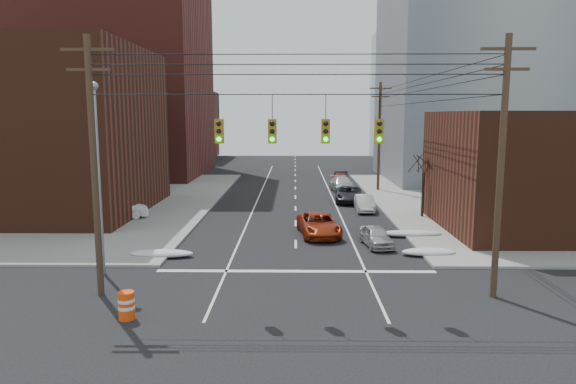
{
  "coord_description": "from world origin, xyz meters",
  "views": [
    {
      "loc": [
        -0.07,
        -18.32,
        7.77
      ],
      "look_at": [
        -0.49,
        13.33,
        3.0
      ],
      "focal_mm": 32.0,
      "sensor_mm": 36.0,
      "label": 1
    }
  ],
  "objects_px": {
    "parked_car_f": "(341,177)",
    "lot_car_c": "(46,203)",
    "parked_car_d": "(342,184)",
    "lot_car_b": "(125,193)",
    "parked_car_b": "(364,203)",
    "construction_barrel": "(127,305)",
    "parked_car_a": "(376,236)",
    "lot_car_a": "(119,209)",
    "parked_car_e": "(340,178)",
    "red_pickup": "(319,225)",
    "lot_car_d": "(114,189)",
    "parked_car_c": "(349,194)"
  },
  "relations": [
    {
      "from": "parked_car_b",
      "to": "construction_barrel",
      "type": "distance_m",
      "value": 25.57
    },
    {
      "from": "red_pickup",
      "to": "parked_car_e",
      "type": "height_order",
      "value": "red_pickup"
    },
    {
      "from": "parked_car_b",
      "to": "construction_barrel",
      "type": "relative_size",
      "value": 3.61
    },
    {
      "from": "parked_car_d",
      "to": "lot_car_b",
      "type": "distance_m",
      "value": 21.19
    },
    {
      "from": "parked_car_d",
      "to": "lot_car_d",
      "type": "xyz_separation_m",
      "value": [
        -21.91,
        -4.36,
        0.11
      ]
    },
    {
      "from": "parked_car_a",
      "to": "lot_car_c",
      "type": "height_order",
      "value": "lot_car_c"
    },
    {
      "from": "parked_car_f",
      "to": "lot_car_b",
      "type": "xyz_separation_m",
      "value": [
        -20.51,
        -14.09,
        0.22
      ]
    },
    {
      "from": "parked_car_e",
      "to": "lot_car_d",
      "type": "xyz_separation_m",
      "value": [
        -22.23,
        -10.65,
        0.21
      ]
    },
    {
      "from": "parked_car_a",
      "to": "parked_car_f",
      "type": "relative_size",
      "value": 0.87
    },
    {
      "from": "red_pickup",
      "to": "lot_car_d",
      "type": "height_order",
      "value": "lot_car_d"
    },
    {
      "from": "parked_car_a",
      "to": "lot_car_a",
      "type": "distance_m",
      "value": 19.35
    },
    {
      "from": "parked_car_d",
      "to": "parked_car_e",
      "type": "height_order",
      "value": "parked_car_d"
    },
    {
      "from": "parked_car_f",
      "to": "lot_car_c",
      "type": "xyz_separation_m",
      "value": [
        -25.09,
        -19.28,
        0.15
      ]
    },
    {
      "from": "parked_car_a",
      "to": "red_pickup",
      "type": "bearing_deg",
      "value": 132.65
    },
    {
      "from": "parked_car_c",
      "to": "parked_car_d",
      "type": "relative_size",
      "value": 1.01
    },
    {
      "from": "parked_car_e",
      "to": "lot_car_a",
      "type": "relative_size",
      "value": 0.89
    },
    {
      "from": "parked_car_d",
      "to": "parked_car_b",
      "type": "bearing_deg",
      "value": -91.46
    },
    {
      "from": "parked_car_d",
      "to": "lot_car_b",
      "type": "height_order",
      "value": "lot_car_b"
    },
    {
      "from": "red_pickup",
      "to": "parked_car_b",
      "type": "xyz_separation_m",
      "value": [
        4.11,
        8.54,
        -0.07
      ]
    },
    {
      "from": "parked_car_f",
      "to": "construction_barrel",
      "type": "bearing_deg",
      "value": -105.39
    },
    {
      "from": "parked_car_e",
      "to": "construction_barrel",
      "type": "height_order",
      "value": "parked_car_e"
    },
    {
      "from": "parked_car_e",
      "to": "lot_car_d",
      "type": "bearing_deg",
      "value": -161.02
    },
    {
      "from": "parked_car_e",
      "to": "lot_car_b",
      "type": "xyz_separation_m",
      "value": [
        -20.34,
        -13.25,
        0.26
      ]
    },
    {
      "from": "parked_car_c",
      "to": "lot_car_a",
      "type": "relative_size",
      "value": 1.24
    },
    {
      "from": "parked_car_d",
      "to": "parked_car_f",
      "type": "xyz_separation_m",
      "value": [
        0.5,
        7.13,
        -0.06
      ]
    },
    {
      "from": "parked_car_c",
      "to": "parked_car_b",
      "type": "bearing_deg",
      "value": -74.75
    },
    {
      "from": "construction_barrel",
      "to": "lot_car_c",
      "type": "bearing_deg",
      "value": 122.24
    },
    {
      "from": "parked_car_d",
      "to": "lot_car_a",
      "type": "bearing_deg",
      "value": -146.51
    },
    {
      "from": "parked_car_a",
      "to": "parked_car_d",
      "type": "bearing_deg",
      "value": 82.22
    },
    {
      "from": "parked_car_e",
      "to": "parked_car_f",
      "type": "height_order",
      "value": "parked_car_f"
    },
    {
      "from": "parked_car_e",
      "to": "lot_car_b",
      "type": "relative_size",
      "value": 0.7
    },
    {
      "from": "parked_car_c",
      "to": "lot_car_a",
      "type": "distance_m",
      "value": 19.74
    },
    {
      "from": "parked_car_d",
      "to": "red_pickup",
      "type": "bearing_deg",
      "value": -105.5
    },
    {
      "from": "red_pickup",
      "to": "parked_car_e",
      "type": "xyz_separation_m",
      "value": [
        3.63,
        25.53,
        -0.08
      ]
    },
    {
      "from": "parked_car_a",
      "to": "construction_barrel",
      "type": "relative_size",
      "value": 3.26
    },
    {
      "from": "lot_car_d",
      "to": "parked_car_d",
      "type": "bearing_deg",
      "value": -93.39
    },
    {
      "from": "construction_barrel",
      "to": "parked_car_e",
      "type": "bearing_deg",
      "value": 73.6
    },
    {
      "from": "parked_car_f",
      "to": "lot_car_b",
      "type": "height_order",
      "value": "lot_car_b"
    },
    {
      "from": "parked_car_f",
      "to": "parked_car_a",
      "type": "bearing_deg",
      "value": -90.07
    },
    {
      "from": "parked_car_b",
      "to": "parked_car_c",
      "type": "xyz_separation_m",
      "value": [
        -0.81,
        4.37,
        0.07
      ]
    },
    {
      "from": "lot_car_b",
      "to": "parked_car_b",
      "type": "bearing_deg",
      "value": -88.95
    },
    {
      "from": "parked_car_e",
      "to": "lot_car_b",
      "type": "height_order",
      "value": "lot_car_b"
    },
    {
      "from": "parked_car_e",
      "to": "lot_car_d",
      "type": "distance_m",
      "value": 24.65
    },
    {
      "from": "parked_car_d",
      "to": "lot_car_a",
      "type": "height_order",
      "value": "lot_car_a"
    },
    {
      "from": "lot_car_b",
      "to": "red_pickup",
      "type": "bearing_deg",
      "value": -115.09
    },
    {
      "from": "parked_car_a",
      "to": "parked_car_e",
      "type": "height_order",
      "value": "parked_car_e"
    },
    {
      "from": "parked_car_b",
      "to": "construction_barrel",
      "type": "xyz_separation_m",
      "value": [
        -12.11,
        -22.52,
        -0.09
      ]
    },
    {
      "from": "parked_car_b",
      "to": "parked_car_c",
      "type": "height_order",
      "value": "parked_car_c"
    },
    {
      "from": "parked_car_b",
      "to": "lot_car_b",
      "type": "distance_m",
      "value": 21.15
    },
    {
      "from": "parked_car_e",
      "to": "parked_car_f",
      "type": "distance_m",
      "value": 0.86
    }
  ]
}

